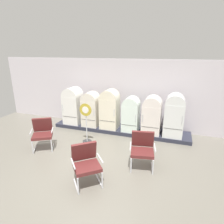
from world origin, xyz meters
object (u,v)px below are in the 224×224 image
object	(u,v)px
refrigerator_3	(131,113)
refrigerator_4	(152,114)
refrigerator_0	(73,105)
armchair_right	(142,148)
refrigerator_1	(91,108)
refrigerator_2	(110,108)
refrigerator_5	(174,114)
armchair_left	(42,132)
sign_stand	(86,124)
armchair_center	(86,162)

from	to	relation	value
refrigerator_3	refrigerator_4	distance (m)	0.79
refrigerator_0	armchair_right	xyz separation A→B (m)	(3.35, -2.11, -0.39)
refrigerator_1	refrigerator_4	world-z (taller)	refrigerator_4
refrigerator_2	refrigerator_5	bearing A→B (deg)	0.95
refrigerator_1	armchair_left	size ratio (longest dim) A/B	1.40
armchair_left	sign_stand	size ratio (longest dim) A/B	0.71
refrigerator_4	armchair_right	distance (m)	2.12
refrigerator_0	refrigerator_2	world-z (taller)	refrigerator_2
refrigerator_0	refrigerator_3	size ratio (longest dim) A/B	1.15
refrigerator_2	armchair_right	xyz separation A→B (m)	(1.69, -2.08, -0.40)
refrigerator_4	armchair_left	bearing A→B (deg)	-147.96
refrigerator_1	sign_stand	distance (m)	1.26
armchair_center	armchair_left	bearing A→B (deg)	151.83
sign_stand	refrigerator_3	bearing A→B (deg)	42.05
refrigerator_3	armchair_center	size ratio (longest dim) A/B	1.32
refrigerator_4	armchair_right	size ratio (longest dim) A/B	1.41
refrigerator_4	armchair_left	world-z (taller)	refrigerator_4
refrigerator_2	refrigerator_5	size ratio (longest dim) A/B	1.01
refrigerator_0	sign_stand	size ratio (longest dim) A/B	1.08
refrigerator_0	armchair_center	distance (m)	3.92
refrigerator_1	armchair_left	distance (m)	2.23
refrigerator_3	armchair_left	xyz separation A→B (m)	(-2.52, -2.04, -0.28)
refrigerator_2	armchair_right	world-z (taller)	refrigerator_2
armchair_right	armchair_center	bearing A→B (deg)	-136.19
refrigerator_3	sign_stand	world-z (taller)	refrigerator_3
refrigerator_0	sign_stand	distance (m)	1.75
refrigerator_2	refrigerator_5	xyz separation A→B (m)	(2.45, 0.04, -0.00)
refrigerator_1	refrigerator_2	distance (m)	0.82
refrigerator_0	refrigerator_5	distance (m)	4.11
refrigerator_4	sign_stand	bearing A→B (deg)	-150.02
refrigerator_2	armchair_right	bearing A→B (deg)	-50.90
refrigerator_0	refrigerator_4	size ratio (longest dim) A/B	1.08
refrigerator_2	refrigerator_3	distance (m)	0.87
refrigerator_4	refrigerator_2	bearing A→B (deg)	-179.52
refrigerator_3	refrigerator_4	bearing A→B (deg)	2.00
refrigerator_3	refrigerator_0	bearing A→B (deg)	179.01
refrigerator_1	armchair_right	size ratio (longest dim) A/B	1.40
refrigerator_1	refrigerator_4	xyz separation A→B (m)	(2.47, 0.03, 0.00)
refrigerator_2	refrigerator_3	xyz separation A→B (m)	(0.87, -0.01, -0.12)
armchair_left	armchair_right	world-z (taller)	same
refrigerator_0	refrigerator_1	xyz separation A→B (m)	(0.85, -0.05, -0.07)
refrigerator_3	refrigerator_5	distance (m)	1.59
refrigerator_3	refrigerator_4	size ratio (longest dim) A/B	0.94
refrigerator_5	armchair_right	distance (m)	2.29
refrigerator_4	refrigerator_3	bearing A→B (deg)	-178.00
refrigerator_5	refrigerator_4	bearing A→B (deg)	-178.05
armchair_left	refrigerator_2	bearing A→B (deg)	51.25
refrigerator_4	armchair_right	bearing A→B (deg)	-89.13
refrigerator_0	refrigerator_2	bearing A→B (deg)	-1.03
refrigerator_2	armchair_right	distance (m)	2.71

